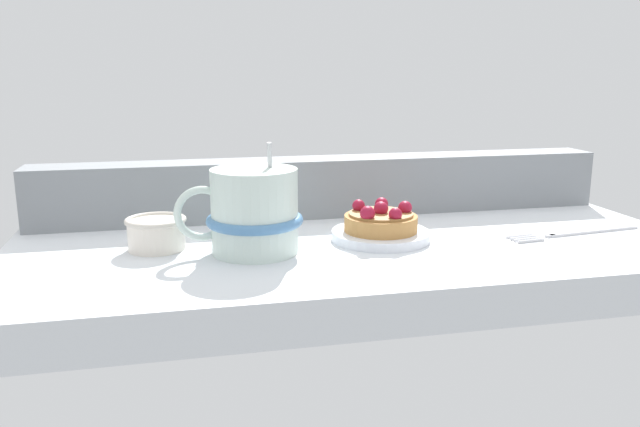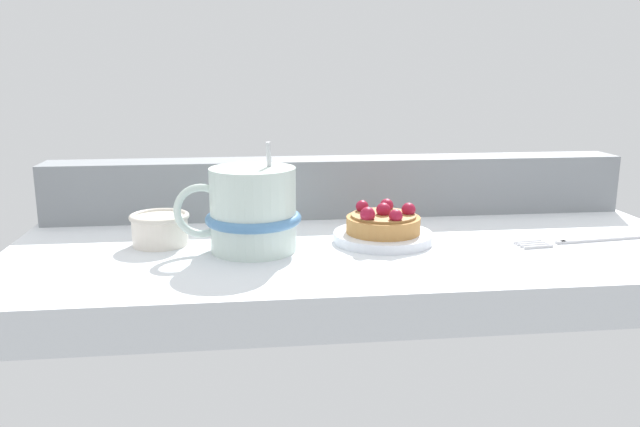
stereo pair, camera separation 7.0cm
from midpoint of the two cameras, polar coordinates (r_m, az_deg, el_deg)
name	(u,v)px [view 2 (the right image)]	position (r cm, az deg, el deg)	size (l,w,h in cm)	color
ground_plane	(357,261)	(72.90, 6.13, -4.27)	(77.74, 34.51, 4.35)	silver
window_rail_back	(339,186)	(85.02, 4.09, 2.42)	(76.19, 5.98, 7.62)	gray
dessert_plate	(383,237)	(72.92, 8.40, -2.14)	(11.29, 11.29, 1.07)	silver
raspberry_tart	(383,222)	(72.47, 8.46, -0.75)	(8.39, 8.39, 3.46)	#B77F42
coffee_mug	(252,211)	(67.82, -3.26, 0.23)	(13.60, 10.34, 11.78)	silver
dessert_fork	(588,239)	(79.70, 25.35, -2.13)	(18.17, 3.70, 0.60)	silver
sugar_bowl	(160,228)	(71.92, -11.55, -1.32)	(6.61, 6.61, 3.54)	silver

